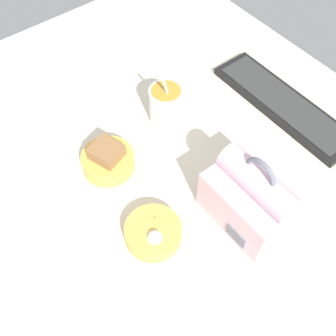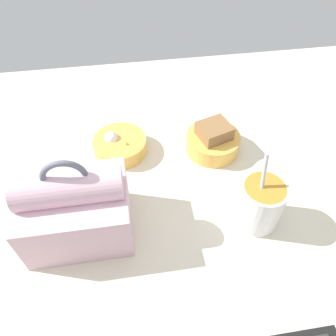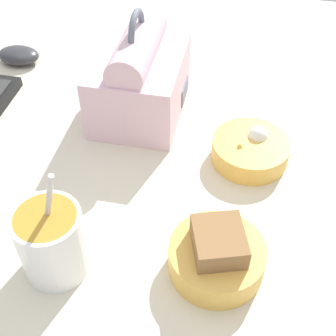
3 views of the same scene
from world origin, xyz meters
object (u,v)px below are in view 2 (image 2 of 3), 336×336
(soup_cup, at_px, (260,203))
(bento_bowl_sandwich, at_px, (213,141))
(lunch_bag, at_px, (76,208))
(bento_bowl_snacks, at_px, (120,145))

(soup_cup, xyz_separation_m, bento_bowl_sandwich, (0.04, -0.20, -0.03))
(lunch_bag, xyz_separation_m, bento_bowl_snacks, (-0.08, -0.20, -0.05))
(soup_cup, bearing_deg, bento_bowl_snacks, -42.26)
(bento_bowl_sandwich, distance_m, bento_bowl_snacks, 0.21)
(lunch_bag, relative_size, bento_bowl_sandwich, 1.56)
(bento_bowl_sandwich, xyz_separation_m, bento_bowl_snacks, (0.21, -0.03, -0.01))
(soup_cup, height_order, bento_bowl_snacks, soup_cup)
(lunch_bag, height_order, soup_cup, lunch_bag)
(bento_bowl_sandwich, relative_size, bento_bowl_snacks, 1.01)
(lunch_bag, distance_m, bento_bowl_sandwich, 0.35)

